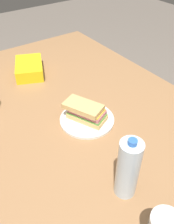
# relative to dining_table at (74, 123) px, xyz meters

# --- Properties ---
(ground_plane) EXTENTS (8.00, 8.00, 0.00)m
(ground_plane) POSITION_rel_dining_table_xyz_m (0.00, 0.00, -0.65)
(ground_plane) COLOR #70665B
(dining_table) EXTENTS (1.69, 1.16, 0.73)m
(dining_table) POSITION_rel_dining_table_xyz_m (0.00, 0.00, 0.00)
(dining_table) COLOR #9E7047
(dining_table) RESTS_ON ground_plane
(paper_plate) EXTENTS (0.25, 0.25, 0.01)m
(paper_plate) POSITION_rel_dining_table_xyz_m (-0.09, -0.02, 0.08)
(paper_plate) COLOR white
(paper_plate) RESTS_ON dining_table
(sandwich) EXTENTS (0.20, 0.16, 0.08)m
(sandwich) POSITION_rel_dining_table_xyz_m (-0.09, -0.01, 0.13)
(sandwich) COLOR #DBB26B
(sandwich) RESTS_ON paper_plate
(chip_bag) EXTENTS (0.27, 0.23, 0.07)m
(chip_bag) POSITION_rel_dining_table_xyz_m (0.45, 0.02, 0.11)
(chip_bag) COLOR yellow
(chip_bag) RESTS_ON dining_table
(water_bottle_tall) EXTENTS (0.07, 0.07, 0.25)m
(water_bottle_tall) POSITION_rel_dining_table_xyz_m (-0.46, 0.09, 0.19)
(water_bottle_tall) COLOR silver
(water_bottle_tall) RESTS_ON dining_table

